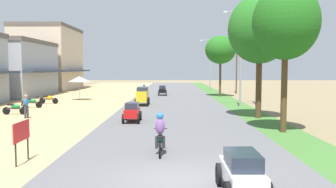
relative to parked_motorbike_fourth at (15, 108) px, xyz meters
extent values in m
plane|color=#7A6B4C|center=(11.67, -14.83, -0.55)|extent=(180.00, 180.00, 0.00)
cube|color=#565659|center=(11.67, -14.83, -0.51)|extent=(9.00, 140.00, 0.08)
cube|color=#999EA8|center=(-8.33, 17.69, 2.65)|extent=(7.52, 11.80, 6.40)
cube|color=#2D3847|center=(-3.97, 17.69, 2.52)|extent=(1.20, 11.80, 0.25)
cube|color=#59514C|center=(-8.33, 17.69, 6.10)|extent=(7.72, 12.00, 0.50)
cube|color=#C6B299|center=(-8.33, 30.42, 4.25)|extent=(8.06, 12.05, 9.60)
cube|color=#2D3847|center=(-3.70, 30.42, 2.52)|extent=(1.20, 12.05, 0.25)
cube|color=#59514C|center=(-8.33, 30.42, 9.30)|extent=(8.26, 12.25, 0.50)
cylinder|color=black|center=(0.59, 0.00, -0.21)|extent=(0.56, 0.06, 0.56)
cylinder|color=black|center=(-0.65, 0.00, -0.21)|extent=(0.56, 0.06, 0.56)
cube|color=#333338|center=(-0.03, 0.00, -0.03)|extent=(1.12, 0.12, 0.12)
ellipsoid|color=#14722D|center=(0.05, 0.00, 0.11)|extent=(0.64, 0.28, 0.32)
cube|color=black|center=(-0.31, 0.00, 0.23)|extent=(0.44, 0.20, 0.10)
cylinder|color=#A5A8AD|center=(0.53, 0.00, 0.06)|extent=(0.26, 0.05, 0.68)
cylinder|color=black|center=(0.47, 0.00, 0.43)|extent=(0.04, 0.54, 0.04)
cylinder|color=black|center=(0.09, 4.28, -0.21)|extent=(0.56, 0.06, 0.56)
cylinder|color=black|center=(-1.15, 4.28, -0.21)|extent=(0.56, 0.06, 0.56)
cube|color=#333338|center=(-0.53, 4.28, -0.03)|extent=(1.12, 0.12, 0.12)
ellipsoid|color=#14722D|center=(-0.45, 4.28, 0.11)|extent=(0.64, 0.28, 0.32)
cube|color=black|center=(-0.81, 4.28, 0.23)|extent=(0.44, 0.20, 0.10)
cylinder|color=#A5A8AD|center=(0.03, 4.28, 0.06)|extent=(0.26, 0.05, 0.68)
cylinder|color=black|center=(-0.03, 4.28, 0.43)|extent=(0.04, 0.54, 0.04)
cylinder|color=black|center=(0.35, 7.67, -0.21)|extent=(0.56, 0.06, 0.56)
cylinder|color=black|center=(-0.89, 7.67, -0.21)|extent=(0.56, 0.06, 0.56)
cube|color=#333338|center=(-0.27, 7.67, -0.03)|extent=(1.12, 0.12, 0.12)
ellipsoid|color=orange|center=(-0.19, 7.67, 0.11)|extent=(0.64, 0.28, 0.32)
cube|color=black|center=(-0.55, 7.67, 0.23)|extent=(0.44, 0.20, 0.10)
cylinder|color=#A5A8AD|center=(0.29, 7.67, 0.06)|extent=(0.26, 0.05, 0.68)
cylinder|color=black|center=(0.23, 7.67, 0.43)|extent=(0.04, 0.54, 0.04)
cylinder|color=#262628|center=(6.09, -13.30, -0.09)|extent=(0.06, 0.06, 0.80)
cylinder|color=#262628|center=(6.09, -12.30, -0.09)|extent=(0.06, 0.06, 0.80)
cube|color=red|center=(6.09, -12.80, 0.66)|extent=(0.04, 1.30, 0.70)
cylinder|color=#99999E|center=(1.66, 11.50, 0.56)|extent=(0.05, 0.05, 2.10)
cone|color=white|center=(1.66, 11.50, 1.76)|extent=(2.20, 2.20, 0.55)
cylinder|color=#33333D|center=(1.56, -1.92, -0.08)|extent=(0.14, 0.14, 0.82)
cylinder|color=#33333D|center=(1.67, -1.77, -0.08)|extent=(0.14, 0.14, 0.82)
ellipsoid|color=#265999|center=(1.62, -1.84, 0.61)|extent=(0.41, 0.43, 0.56)
sphere|color=#9E7556|center=(1.62, -1.84, 1.02)|extent=(0.22, 0.22, 0.22)
cylinder|color=#4C351E|center=(17.39, -6.70, 1.86)|extent=(0.32, 0.32, 4.70)
ellipsoid|color=#1C5B17|center=(17.39, -6.70, 5.29)|extent=(3.44, 3.44, 3.93)
cylinder|color=#4C351E|center=(17.39, -1.47, 1.88)|extent=(0.40, 0.40, 4.74)
ellipsoid|color=#22651E|center=(17.39, -1.47, 5.52)|extent=(4.26, 4.26, 4.62)
cylinder|color=#4C351E|center=(17.33, 16.47, 1.84)|extent=(0.26, 0.26, 4.67)
ellipsoid|color=#1F5F19|center=(17.33, 16.47, 5.11)|extent=(3.67, 3.67, 3.37)
cylinder|color=gray|center=(17.47, 5.13, 3.71)|extent=(0.16, 0.16, 8.41)
cylinder|color=gray|center=(16.77, 5.13, 7.77)|extent=(1.40, 0.08, 0.08)
ellipsoid|color=silver|center=(16.07, 5.13, 7.70)|extent=(0.36, 0.20, 0.14)
cylinder|color=gray|center=(18.17, 5.13, 7.77)|extent=(1.40, 0.08, 0.08)
ellipsoid|color=silver|center=(18.87, 5.13, 7.70)|extent=(0.36, 0.20, 0.14)
cylinder|color=gray|center=(17.47, 28.46, 3.45)|extent=(0.16, 0.16, 7.88)
cylinder|color=gray|center=(16.77, 28.46, 7.24)|extent=(1.40, 0.08, 0.08)
ellipsoid|color=silver|center=(16.07, 28.46, 7.17)|extent=(0.36, 0.20, 0.14)
cylinder|color=gray|center=(18.17, 28.46, 7.24)|extent=(1.40, 0.08, 0.08)
ellipsoid|color=silver|center=(18.87, 28.46, 7.17)|extent=(0.36, 0.20, 0.14)
cylinder|color=brown|center=(19.42, 6.82, 4.18)|extent=(0.20, 0.20, 9.47)
cube|color=#473323|center=(19.42, 6.82, 8.41)|extent=(1.80, 0.10, 0.10)
cylinder|color=brown|center=(20.35, 22.03, 4.44)|extent=(0.20, 0.20, 9.98)
cube|color=#473323|center=(20.35, 22.03, 8.93)|extent=(1.80, 0.10, 0.10)
cube|color=silver|center=(13.28, -15.93, 0.10)|extent=(0.88, 2.25, 0.44)
cube|color=#232B38|center=(13.28, -16.03, 0.52)|extent=(0.81, 1.30, 0.40)
cylinder|color=black|center=(13.78, -15.12, -0.15)|extent=(0.11, 0.64, 0.64)
cylinder|color=black|center=(12.79, -15.12, -0.15)|extent=(0.11, 0.64, 0.64)
cube|color=red|center=(8.97, -3.46, 0.11)|extent=(0.84, 1.95, 0.50)
cube|color=#232B38|center=(8.97, -3.51, 0.56)|extent=(0.77, 1.10, 0.40)
cylinder|color=black|center=(8.50, -2.75, -0.17)|extent=(0.10, 0.60, 0.60)
cylinder|color=black|center=(9.44, -2.75, -0.17)|extent=(0.10, 0.60, 0.60)
cylinder|color=black|center=(8.50, -4.16, -0.17)|extent=(0.10, 0.60, 0.60)
cylinder|color=black|center=(9.44, -4.16, -0.17)|extent=(0.10, 0.60, 0.60)
cube|color=gold|center=(8.81, 6.17, 0.38)|extent=(0.95, 2.40, 0.95)
cube|color=#232B38|center=(8.81, 6.27, 1.03)|extent=(0.87, 2.00, 0.35)
cylinder|color=black|center=(8.27, 7.04, -0.13)|extent=(0.12, 0.68, 0.68)
cylinder|color=black|center=(9.34, 7.04, -0.13)|extent=(0.12, 0.68, 0.68)
cylinder|color=black|center=(8.27, 5.31, -0.13)|extent=(0.12, 0.68, 0.68)
cylinder|color=black|center=(9.34, 5.31, -0.13)|extent=(0.12, 0.68, 0.68)
cube|color=black|center=(10.35, 17.92, 0.11)|extent=(0.84, 1.95, 0.50)
cube|color=#232B38|center=(10.35, 17.87, 0.56)|extent=(0.77, 1.10, 0.40)
cylinder|color=black|center=(9.88, 18.62, -0.17)|extent=(0.10, 0.60, 0.60)
cylinder|color=black|center=(10.82, 18.62, -0.17)|extent=(0.10, 0.60, 0.60)
cylinder|color=black|center=(9.88, 17.22, -0.17)|extent=(0.10, 0.60, 0.60)
cylinder|color=black|center=(10.82, 17.22, -0.17)|extent=(0.10, 0.60, 0.60)
cylinder|color=black|center=(11.00, -10.91, -0.19)|extent=(0.06, 0.56, 0.56)
cylinder|color=black|center=(11.00, -12.15, -0.19)|extent=(0.06, 0.56, 0.56)
cube|color=#333338|center=(11.00, -11.53, -0.01)|extent=(0.12, 1.12, 0.12)
ellipsoid|color=#14722D|center=(11.00, -11.45, 0.13)|extent=(0.28, 0.64, 0.32)
cube|color=black|center=(11.00, -11.81, 0.25)|extent=(0.20, 0.44, 0.10)
cylinder|color=#A5A8AD|center=(11.00, -10.97, 0.08)|extent=(0.05, 0.26, 0.68)
cylinder|color=black|center=(11.00, -11.03, 0.45)|extent=(0.54, 0.04, 0.04)
ellipsoid|color=#724C8C|center=(11.00, -11.73, 0.65)|extent=(0.36, 0.28, 0.64)
sphere|color=blue|center=(11.00, -11.69, 1.05)|extent=(0.28, 0.28, 0.28)
cylinder|color=#2D2D38|center=(10.86, -11.63, 0.01)|extent=(0.12, 0.12, 0.48)
cylinder|color=#2D2D38|center=(11.14, -11.63, 0.01)|extent=(0.12, 0.12, 0.48)
cylinder|color=black|center=(8.50, 13.02, -0.19)|extent=(0.06, 0.56, 0.56)
cylinder|color=black|center=(8.50, 11.78, -0.19)|extent=(0.06, 0.56, 0.56)
cube|color=#333338|center=(8.50, 12.40, -0.01)|extent=(0.12, 1.12, 0.12)
ellipsoid|color=black|center=(8.50, 12.48, 0.13)|extent=(0.28, 0.64, 0.32)
cube|color=black|center=(8.50, 12.12, 0.25)|extent=(0.20, 0.44, 0.10)
cylinder|color=#A5A8AD|center=(8.50, 12.96, 0.08)|extent=(0.05, 0.26, 0.68)
cylinder|color=black|center=(8.50, 12.90, 0.45)|extent=(0.54, 0.04, 0.04)
ellipsoid|color=#724C8C|center=(8.50, 12.20, 0.65)|extent=(0.36, 0.28, 0.64)
sphere|color=blue|center=(8.50, 12.24, 1.05)|extent=(0.28, 0.28, 0.28)
cylinder|color=#2D2D38|center=(8.36, 12.30, 0.01)|extent=(0.12, 0.12, 0.48)
cylinder|color=#2D2D38|center=(8.64, 12.30, 0.01)|extent=(0.12, 0.12, 0.48)
camera|label=1|loc=(11.42, -24.80, 2.89)|focal=36.65mm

